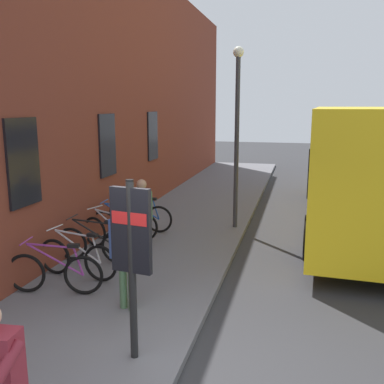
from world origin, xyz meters
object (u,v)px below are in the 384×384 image
Objects in this scene: pedestrian_by_facade at (142,209)px; street_lamp at (237,122)px; pedestrian_near_bus at (126,246)px; bicycle_far_end at (124,225)px; transit_info_sign at (131,242)px; bicycle_end_of_row at (140,217)px; bicycle_leaning_wall at (55,273)px; bicycle_beside_lamp at (111,234)px; bicycle_mid_rack at (94,244)px; city_bus at (360,159)px; bicycle_by_door at (77,258)px.

street_lamp is at bearing -31.58° from pedestrian_by_facade.
pedestrian_by_facade is at bearing 15.38° from pedestrian_near_bus.
street_lamp is (1.83, -2.51, 2.46)m from bicycle_far_end.
bicycle_end_of_row is at bearing 20.24° from transit_info_sign.
bicycle_beside_lamp is (2.38, 0.02, 0.00)m from bicycle_leaning_wall.
pedestrian_near_bus is at bearing 169.54° from street_lamp.
pedestrian_near_bus is (-2.61, -1.49, 0.69)m from bicycle_beside_lamp.
pedestrian_near_bus is at bearing 25.99° from transit_info_sign.
bicycle_far_end is (1.58, 0.01, 0.00)m from bicycle_mid_rack.
transit_info_sign reaches higher than pedestrian_by_facade.
transit_info_sign is at bearing -155.41° from bicycle_far_end.
city_bus is (6.58, -5.75, 1.41)m from bicycle_leaning_wall.
bicycle_mid_rack is 1.00× the size of pedestrian_near_bus.
transit_info_sign is (-4.70, -2.15, 1.21)m from bicycle_far_end.
bicycle_end_of_row is (1.59, -0.09, -0.00)m from bicycle_beside_lamp.
bicycle_by_door is at bearing 42.60° from transit_info_sign.
city_bus is at bearing -65.29° from bicycle_end_of_row.
transit_info_sign reaches higher than pedestrian_near_bus.
bicycle_far_end is at bearing 24.07° from pedestrian_near_bus.
bicycle_mid_rack is 0.76m from bicycle_beside_lamp.
bicycle_end_of_row is 6.40m from city_bus.
bicycle_mid_rack is at bearing 1.92° from bicycle_leaning_wall.
bicycle_leaning_wall is at bearing 161.50° from pedestrian_by_facade.
bicycle_beside_lamp is at bearing -2.82° from bicycle_mid_rack.
pedestrian_by_facade is at bearing 148.42° from street_lamp.
bicycle_beside_lamp is 0.95× the size of bicycle_far_end.
pedestrian_by_facade is at bearing -18.50° from bicycle_leaning_wall.
bicycle_beside_lamp is at bearing 0.41° from bicycle_leaning_wall.
bicycle_leaning_wall is 0.99× the size of bicycle_by_door.
bicycle_by_door and bicycle_mid_rack have the same top height.
pedestrian_by_facade reaches higher than bicycle_mid_rack.
transit_info_sign is 0.50× the size of street_lamp.
bicycle_end_of_row is at bearing -3.33° from bicycle_beside_lamp.
transit_info_sign is at bearing -151.46° from bicycle_beside_lamp.
bicycle_end_of_row is at bearing -0.88° from bicycle_by_door.
pedestrian_by_facade is at bearing -50.13° from bicycle_mid_rack.
pedestrian_by_facade is (2.55, 0.70, -0.03)m from pedestrian_near_bus.
bicycle_by_door is 1.00× the size of bicycle_mid_rack.
bicycle_far_end is at bearing 126.19° from street_lamp.
bicycle_leaning_wall is 3.20m from bicycle_far_end.
street_lamp is (3.41, -2.50, 2.46)m from bicycle_mid_rack.
bicycle_end_of_row is 3.58m from street_lamp.
bicycle_end_of_row is 0.17× the size of city_bus.
street_lamp reaches higher than city_bus.
transit_info_sign reaches higher than bicycle_leaning_wall.
bicycle_end_of_row is at bearing -3.16° from bicycle_mid_rack.
bicycle_by_door is at bearing 135.55° from city_bus.
bicycle_leaning_wall is 0.99× the size of bicycle_far_end.
bicycle_by_door is 8.29m from city_bus.
bicycle_by_door is 0.74× the size of transit_info_sign.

